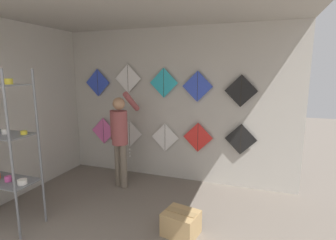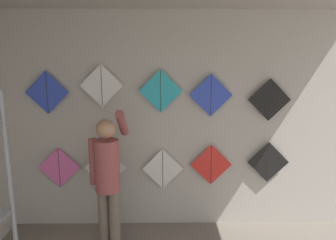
{
  "view_description": "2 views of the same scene",
  "coord_description": "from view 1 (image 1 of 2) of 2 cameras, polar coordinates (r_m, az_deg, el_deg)",
  "views": [
    {
      "loc": [
        1.68,
        -0.88,
        2.02
      ],
      "look_at": [
        0.18,
        3.36,
        1.19
      ],
      "focal_mm": 28.0,
      "sensor_mm": 36.0,
      "label": 1
    },
    {
      "loc": [
        0.04,
        -0.43,
        2.3
      ],
      "look_at": [
        0.1,
        3.36,
        1.5
      ],
      "focal_mm": 35.0,
      "sensor_mm": 36.0,
      "label": 2
    }
  ],
  "objects": [
    {
      "name": "kite_6",
      "position": [
        5.09,
        -8.73,
        8.89
      ],
      "size": [
        0.54,
        0.01,
        0.54
      ],
      "color": "white"
    },
    {
      "name": "kite_9",
      "position": [
        4.51,
        15.61,
        6.12
      ],
      "size": [
        0.54,
        0.01,
        0.54
      ],
      "color": "black"
    },
    {
      "name": "cardboard_box",
      "position": [
        3.53,
        2.84,
        -21.5
      ],
      "size": [
        0.48,
        0.43,
        0.31
      ],
      "rotation": [
        0.0,
        0.0,
        -0.19
      ],
      "color": "tan",
      "rests_on": "ground"
    },
    {
      "name": "back_panel",
      "position": [
        4.91,
        -0.65,
        3.25
      ],
      "size": [
        4.76,
        0.06,
        2.8
      ],
      "primitive_type": "cube",
      "color": "#BCB7AD",
      "rests_on": "ground"
    },
    {
      "name": "kite_3",
      "position": [
        4.75,
        6.52,
        -3.78
      ],
      "size": [
        0.54,
        0.01,
        0.54
      ],
      "color": "red"
    },
    {
      "name": "shopkeeper",
      "position": [
        4.62,
        -10.37,
        -3.0
      ],
      "size": [
        0.41,
        0.54,
        1.7
      ],
      "rotation": [
        0.0,
        0.0,
        -0.32
      ],
      "color": "#726656",
      "rests_on": "ground"
    },
    {
      "name": "kite_0",
      "position": [
        5.52,
        -13.87,
        -2.3
      ],
      "size": [
        0.54,
        0.01,
        0.54
      ],
      "color": "pink"
    },
    {
      "name": "kite_2",
      "position": [
        4.93,
        -0.66,
        -3.8
      ],
      "size": [
        0.54,
        0.01,
        0.54
      ],
      "color": "white"
    },
    {
      "name": "kite_8",
      "position": [
        4.61,
        6.42,
        7.28
      ],
      "size": [
        0.54,
        0.01,
        0.54
      ],
      "color": "blue"
    },
    {
      "name": "kite_1",
      "position": [
        5.24,
        -8.39,
        -3.35
      ],
      "size": [
        0.54,
        0.04,
        0.75
      ],
      "color": "white"
    },
    {
      "name": "kite_5",
      "position": [
        5.44,
        -15.06,
        7.85
      ],
      "size": [
        0.54,
        0.01,
        0.54
      ],
      "color": "blue"
    },
    {
      "name": "kite_7",
      "position": [
        4.79,
        -0.94,
        8.09
      ],
      "size": [
        0.54,
        0.01,
        0.54
      ],
      "color": "#28B2C6"
    },
    {
      "name": "kite_4",
      "position": [
        4.64,
        15.55,
        -4.06
      ],
      "size": [
        0.54,
        0.01,
        0.54
      ],
      "color": "black"
    }
  ]
}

